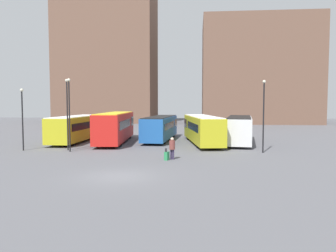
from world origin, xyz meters
TOP-DOWN VIEW (x-y plane):
  - ground_plane at (0.00, 0.00)m, footprint 160.00×160.00m
  - building_block_left at (-16.63, 57.68)m, footprint 22.04×14.11m
  - building_block_right at (17.94, 57.68)m, footprint 24.66×16.67m
  - bus_0 at (-9.02, 17.11)m, footprint 2.56×11.13m
  - bus_1 at (-4.53, 17.01)m, footprint 3.55×12.56m
  - bus_2 at (0.21, 19.46)m, footprint 3.13×11.54m
  - bus_3 at (5.03, 16.71)m, footprint 4.31×12.37m
  - bus_4 at (9.04, 17.26)m, footprint 4.03×10.78m
  - traveler at (2.63, 6.12)m, footprint 0.55×0.55m
  - suitcase at (2.25, 5.77)m, footprint 0.38×0.49m
  - lamp_post_0 at (10.19, 10.23)m, footprint 0.28×0.28m
  - lamp_post_1 at (-6.72, 9.40)m, footprint 0.28×0.28m
  - lamp_post_2 at (-7.25, 10.23)m, footprint 0.28×0.28m
  - lamp_post_3 at (-11.23, 9.70)m, footprint 0.28×0.28m

SIDE VIEW (x-z plane):
  - ground_plane at x=0.00m, z-range 0.00..0.00m
  - suitcase at x=2.25m, z-range -0.14..0.78m
  - traveler at x=2.63m, z-range 0.16..1.85m
  - bus_2 at x=0.21m, z-range 0.13..2.92m
  - bus_4 at x=9.04m, z-range 0.13..3.00m
  - bus_0 at x=-9.02m, z-range 0.13..3.02m
  - bus_3 at x=5.03m, z-range 0.14..3.10m
  - bus_1 at x=-4.53m, z-range 0.15..3.42m
  - lamp_post_3 at x=-11.23m, z-range 0.50..6.11m
  - lamp_post_0 at x=10.19m, z-range 0.51..6.78m
  - lamp_post_1 at x=-6.72m, z-range 0.52..6.98m
  - lamp_post_2 at x=-7.25m, z-range 0.52..7.00m
  - building_block_right at x=17.94m, z-range 0.00..22.89m
  - building_block_left at x=-16.63m, z-range 0.00..30.35m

